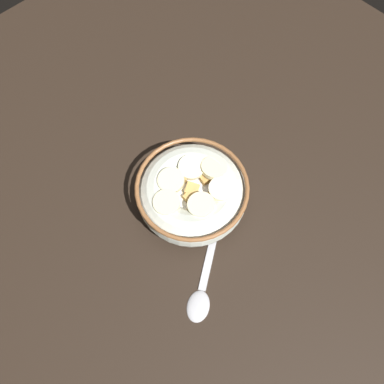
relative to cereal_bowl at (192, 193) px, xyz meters
The scene contains 3 objects.
ground_plane 3.79cm from the cereal_bowl, 110.97° to the right, with size 103.47×103.47×2.00cm, color black.
cereal_bowl is the anchor object (origin of this frame).
spoon 12.48cm from the cereal_bowl, 37.23° to the right, with size 10.41×14.72×0.80cm.
Camera 1 is at (15.23, -14.54, 49.45)cm, focal length 35.03 mm.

